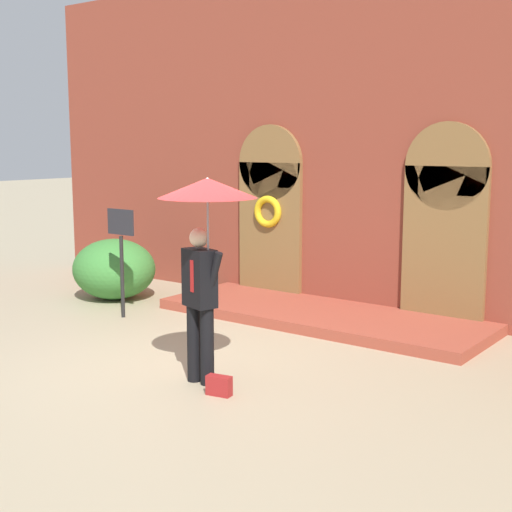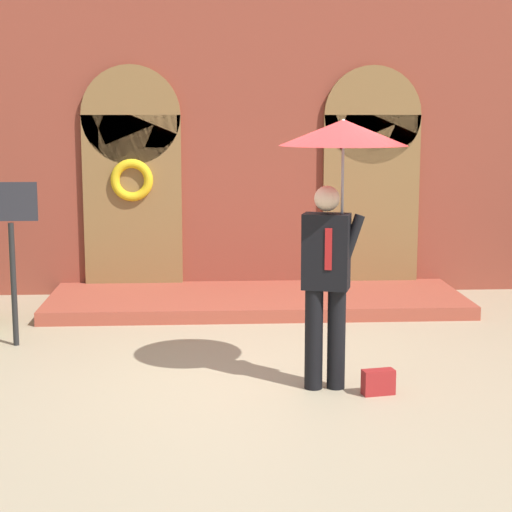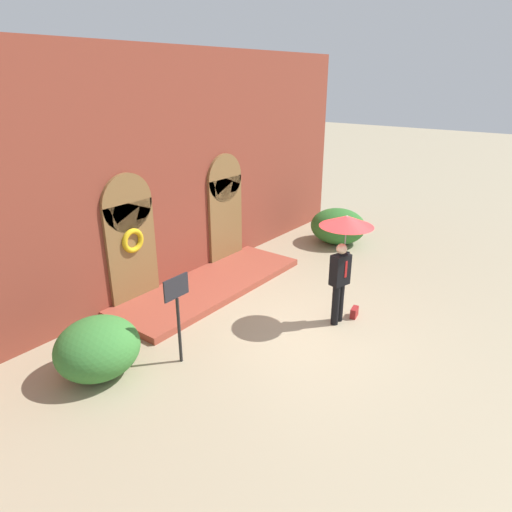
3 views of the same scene
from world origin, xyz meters
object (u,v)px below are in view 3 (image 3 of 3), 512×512
at_px(person_with_umbrella, 345,237).
at_px(sign_post, 177,306).
at_px(handbag, 354,312).
at_px(shrub_right, 338,226).
at_px(shrub_left, 98,348).

xyz_separation_m(person_with_umbrella, sign_post, (-3.15, 1.61, -0.75)).
xyz_separation_m(handbag, shrub_right, (4.06, 2.59, 0.44)).
height_order(sign_post, shrub_left, sign_post).
distance_m(person_with_umbrella, shrub_right, 5.19).
bearing_deg(shrub_right, shrub_left, 179.50).
bearing_deg(handbag, person_with_umbrella, 138.93).
bearing_deg(shrub_right, sign_post, -174.12).
height_order(person_with_umbrella, shrub_left, person_with_umbrella).
distance_m(shrub_left, shrub_right, 8.69).
relative_size(handbag, sign_post, 0.16).
height_order(person_with_umbrella, sign_post, person_with_umbrella).
height_order(handbag, shrub_left, shrub_left).
distance_m(person_with_umbrella, shrub_left, 5.14).
xyz_separation_m(sign_post, shrub_left, (-1.14, 0.85, -0.63)).
xyz_separation_m(sign_post, shrub_right, (7.55, 0.78, -0.62)).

